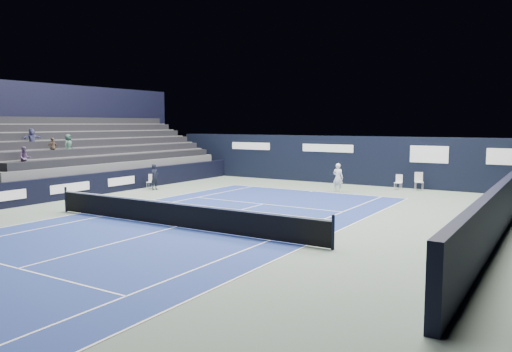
{
  "coord_description": "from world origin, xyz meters",
  "views": [
    {
      "loc": [
        12.41,
        -14.11,
        3.9
      ],
      "look_at": [
        -0.7,
        6.85,
        1.3
      ],
      "focal_mm": 35.0,
      "sensor_mm": 36.0,
      "label": 1
    }
  ],
  "objects": [
    {
      "name": "folding_chair_back_b",
      "position": [
        5.1,
        15.66,
        0.6
      ],
      "size": [
        0.61,
        0.6,
        1.06
      ],
      "rotation": [
        0.0,
        0.0,
        0.4
      ],
      "color": "silver",
      "rests_on": "ground"
    },
    {
      "name": "court_surface",
      "position": [
        0.0,
        0.0,
        0.0
      ],
      "size": [
        10.97,
        23.77,
        0.01
      ],
      "primitive_type": "cube",
      "color": "navy",
      "rests_on": "ground"
    },
    {
      "name": "ground",
      "position": [
        0.0,
        2.0,
        0.0
      ],
      "size": [
        48.0,
        48.0,
        0.0
      ],
      "primitive_type": "plane",
      "color": "#5A6C5F",
      "rests_on": "ground"
    },
    {
      "name": "line_judge_chair",
      "position": [
        -8.74,
        7.77,
        0.5
      ],
      "size": [
        0.5,
        0.49,
        0.88
      ],
      "rotation": [
        0.0,
        0.0,
        0.36
      ],
      "color": "white",
      "rests_on": "ground"
    },
    {
      "name": "back_sponsor_wall",
      "position": [
        0.01,
        16.5,
        1.55
      ],
      "size": [
        26.0,
        0.63,
        3.1
      ],
      "color": "black",
      "rests_on": "ground"
    },
    {
      "name": "line_judge",
      "position": [
        -8.21,
        7.54,
        0.76
      ],
      "size": [
        0.37,
        0.56,
        1.52
      ],
      "primitive_type": "imported",
      "rotation": [
        0.0,
        0.0,
        1.59
      ],
      "color": "black",
      "rests_on": "ground"
    },
    {
      "name": "spectator_stand",
      "position": [
        -13.28,
        6.98,
        1.95
      ],
      "size": [
        6.0,
        18.0,
        6.4
      ],
      "color": "#505053",
      "rests_on": "ground"
    },
    {
      "name": "tennis_net",
      "position": [
        0.0,
        0.0,
        0.51
      ],
      "size": [
        12.9,
        0.1,
        1.1
      ],
      "color": "black",
      "rests_on": "ground"
    },
    {
      "name": "enclosure_wall_right",
      "position": [
        10.5,
        6.0,
        0.9
      ],
      "size": [
        0.3,
        22.0,
        1.8
      ],
      "primitive_type": "cube",
      "color": "black",
      "rests_on": "ground"
    },
    {
      "name": "court_markings",
      "position": [
        0.0,
        0.0,
        0.01
      ],
      "size": [
        11.03,
        23.83,
        0.0
      ],
      "color": "white",
      "rests_on": "court_surface"
    },
    {
      "name": "tennis_player",
      "position": [
        1.34,
        12.45,
        0.83
      ],
      "size": [
        0.61,
        0.81,
        1.65
      ],
      "color": "white",
      "rests_on": "ground"
    },
    {
      "name": "folding_chair_back_a",
      "position": [
        4.02,
        15.3,
        0.6
      ],
      "size": [
        0.41,
        0.43,
        0.9
      ],
      "rotation": [
        0.0,
        0.0,
        -0.02
      ],
      "color": "white",
      "rests_on": "ground"
    },
    {
      "name": "side_barrier_left",
      "position": [
        -9.5,
        5.97,
        0.6
      ],
      "size": [
        0.33,
        22.0,
        1.2
      ],
      "color": "black",
      "rests_on": "ground"
    }
  ]
}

